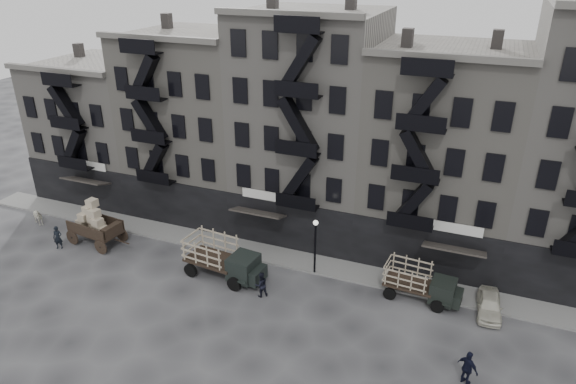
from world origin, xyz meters
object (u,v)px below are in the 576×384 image
at_px(wagon, 93,219).
at_px(car_east, 489,305).
at_px(pedestrian_mid, 261,285).
at_px(stake_truck_east, 421,281).
at_px(policeman, 468,368).
at_px(horse, 36,217).
at_px(stake_truck_west, 222,256).
at_px(pedestrian_west, 58,238).

relative_size(wagon, car_east, 1.25).
distance_m(wagon, pedestrian_mid, 15.01).
xyz_separation_m(stake_truck_east, pedestrian_mid, (-9.73, -3.56, -0.52)).
height_order(wagon, policeman, wagon).
bearing_deg(policeman, car_east, -65.22).
relative_size(wagon, policeman, 2.17).
bearing_deg(stake_truck_east, policeman, -57.97).
distance_m(stake_truck_east, pedestrian_mid, 10.37).
relative_size(horse, stake_truck_east, 0.33).
xyz_separation_m(stake_truck_west, policeman, (16.57, -4.13, -0.62)).
xyz_separation_m(wagon, stake_truck_west, (11.46, -0.44, -0.40)).
relative_size(wagon, stake_truck_east, 0.89).
distance_m(pedestrian_west, policeman, 30.21).
height_order(horse, stake_truck_east, stake_truck_east).
distance_m(stake_truck_west, car_east, 17.68).
distance_m(horse, car_east, 35.63).
xyz_separation_m(horse, car_east, (35.60, 1.53, -0.10)).
bearing_deg(pedestrian_west, wagon, 17.40).
bearing_deg(stake_truck_west, pedestrian_west, -168.59).
bearing_deg(stake_truck_east, car_east, 6.07).
bearing_deg(car_east, pedestrian_west, -176.57).
bearing_deg(stake_truck_west, stake_truck_east, 16.25).
bearing_deg(policeman, wagon, 23.19).
height_order(stake_truck_east, car_east, stake_truck_east).
bearing_deg(wagon, pedestrian_west, -132.52).
bearing_deg(wagon, stake_truck_west, 4.46).
height_order(pedestrian_west, policeman, policeman).
height_order(stake_truck_east, policeman, stake_truck_east).
relative_size(horse, wagon, 0.37).
xyz_separation_m(pedestrian_mid, policeman, (13.15, -3.00, 0.14)).
distance_m(stake_truck_east, car_east, 4.39).
distance_m(stake_truck_west, policeman, 17.09).
bearing_deg(policeman, pedestrian_west, 27.13).
xyz_separation_m(stake_truck_east, policeman, (3.41, -6.56, -0.37)).
distance_m(wagon, pedestrian_west, 2.93).
relative_size(stake_truck_east, pedestrian_mid, 2.83).
relative_size(car_east, policeman, 1.73).
height_order(stake_truck_west, car_east, stake_truck_west).
bearing_deg(wagon, car_east, 10.82).
bearing_deg(pedestrian_west, horse, 129.62).
height_order(wagon, stake_truck_west, wagon).
height_order(horse, car_east, horse).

